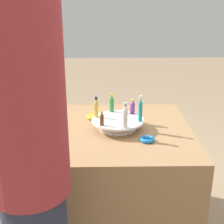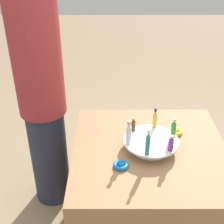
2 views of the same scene
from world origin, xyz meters
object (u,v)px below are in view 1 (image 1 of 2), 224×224
Objects in this scene: bottle_gold at (96,108)px; person_figure at (28,154)px; bottle_green at (112,104)px; ribbon_bow_blue at (147,139)px; bottle_teal at (140,110)px; bottle_clear at (125,116)px; display_stand at (118,123)px; bottle_purple at (132,107)px; ribbon_bow_gold at (93,117)px; bottle_brown at (102,119)px.

person_figure is (-0.69, 0.23, 0.07)m from bottle_gold.
bottle_green is 0.85m from person_figure.
bottle_green is 1.42× the size of ribbon_bow_blue.
bottle_teal is at bearing -9.20° from person_figure.
bottle_green is at bearing 15.16° from bottle_clear.
bottle_clear is at bearing -164.84° from display_stand.
person_figure is at bearing 149.40° from bottle_purple.
bottle_purple is at bearing -107.33° from ribbon_bow_gold.
bottle_brown is (-0.13, -0.03, -0.02)m from bottle_gold.
bottle_clear reaches higher than bottle_green.
person_figure is (-0.63, 0.48, 0.06)m from bottle_teal.
bottle_green is (0.09, -0.09, -0.01)m from bottle_gold.
bottle_clear is (-0.13, -0.03, 0.09)m from display_stand.
bottle_gold is 0.83× the size of bottle_teal.
person_figure reaches higher than bottle_green.
bottle_purple reaches higher than ribbon_bow_gold.
bottle_brown is at bearing -166.89° from ribbon_bow_gold.
bottle_clear is 0.94× the size of bottle_teal.
bottle_purple is at bearing -44.84° from display_stand.
bottle_gold is at bearing 15.16° from bottle_brown.
person_figure is at bearing 161.78° from bottle_gold.
bottle_purple is 0.28m from ribbon_bow_blue.
ribbon_bow_gold is 0.05× the size of person_figure.
bottle_gold is 0.23m from bottle_purple.
display_stand is 0.15m from bottle_gold.
bottle_green is (0.03, 0.13, 0.01)m from bottle_purple.
ribbon_bow_blue is (-0.26, -0.06, -0.09)m from bottle_purple.
bottle_gold is at bearing 75.16° from display_stand.
bottle_brown is at bearing 135.16° from bottle_purple.
bottle_teal is 0.18m from ribbon_bow_blue.
bottle_teal is 0.13m from bottle_purple.
bottle_teal reaches higher than ribbon_bow_blue.
person_figure reaches higher than display_stand.
bottle_purple is (0.13, 0.03, -0.03)m from bottle_teal.
bottle_brown is 0.13m from bottle_clear.
bottle_clear reaches higher than bottle_gold.
bottle_clear is 0.26m from bottle_green.
bottle_clear is at bearing -147.61° from ribbon_bow_gold.
person_figure is at bearing 151.84° from display_stand.
bottle_teal is at bearing -44.84° from bottle_clear.
display_stand is 3.36× the size of bottle_purple.
ribbon_bow_gold is (0.04, 0.12, -0.10)m from bottle_green.
bottle_green reaches higher than ribbon_bow_blue.
display_stand is at bearing -164.84° from bottle_green.
display_stand is 0.15m from bottle_green.
bottle_gold reaches higher than bottle_purple.
bottle_clear is 0.23m from bottle_purple.
person_figure is at bearing 166.32° from ribbon_bow_gold.
display_stand is 0.17× the size of person_figure.
bottle_gold is at bearing 54.05° from ribbon_bow_blue.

